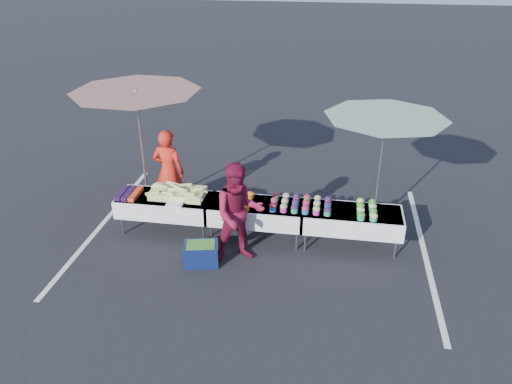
% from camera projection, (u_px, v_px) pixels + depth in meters
% --- Properties ---
extents(ground, '(80.00, 80.00, 0.00)m').
position_uv_depth(ground, '(256.00, 237.00, 9.80)').
color(ground, black).
extents(stripe_left, '(0.10, 5.00, 0.00)m').
position_uv_depth(stripe_left, '(103.00, 224.00, 10.26)').
color(stripe_left, silver).
rests_on(stripe_left, ground).
extents(stripe_right, '(0.10, 5.00, 0.00)m').
position_uv_depth(stripe_right, '(424.00, 252.00, 9.34)').
color(stripe_right, silver).
rests_on(stripe_right, ground).
extents(table_left, '(1.86, 0.81, 0.75)m').
position_uv_depth(table_left, '(166.00, 204.00, 9.79)').
color(table_left, white).
rests_on(table_left, ground).
extents(table_center, '(1.86, 0.81, 0.75)m').
position_uv_depth(table_center, '(256.00, 211.00, 9.53)').
color(table_center, white).
rests_on(table_center, ground).
extents(table_right, '(1.86, 0.81, 0.75)m').
position_uv_depth(table_right, '(351.00, 219.00, 9.27)').
color(table_right, white).
rests_on(table_right, ground).
extents(berry_punnets, '(0.40, 0.54, 0.08)m').
position_uv_depth(berry_punnets, '(129.00, 194.00, 9.74)').
color(berry_punnets, black).
rests_on(berry_punnets, table_left).
extents(corn_pile, '(1.16, 0.57, 0.26)m').
position_uv_depth(corn_pile, '(178.00, 192.00, 9.67)').
color(corn_pile, '#DCE274').
rests_on(corn_pile, table_left).
extents(plastic_bags, '(0.30, 0.25, 0.05)m').
position_uv_depth(plastic_bags, '(175.00, 204.00, 9.40)').
color(plastic_bags, white).
rests_on(plastic_bags, table_left).
extents(carrot_bowls, '(0.55, 0.69, 0.11)m').
position_uv_depth(carrot_bowls, '(238.00, 200.00, 9.47)').
color(carrot_bowls, '#C36915').
rests_on(carrot_bowls, table_center).
extents(potato_cups, '(1.14, 0.58, 0.16)m').
position_uv_depth(potato_cups, '(301.00, 203.00, 9.30)').
color(potato_cups, '#265CB4').
rests_on(potato_cups, table_right).
extents(bean_baskets, '(0.36, 0.68, 0.15)m').
position_uv_depth(bean_baskets, '(367.00, 209.00, 9.12)').
color(bean_baskets, '#238F59').
rests_on(bean_baskets, table_right).
extents(vendor, '(0.71, 0.50, 1.82)m').
position_uv_depth(vendor, '(169.00, 171.00, 10.37)').
color(vendor, red).
rests_on(vendor, ground).
extents(customer, '(1.11, 0.99, 1.88)m').
position_uv_depth(customer, '(239.00, 214.00, 8.74)').
color(customer, maroon).
rests_on(customer, ground).
extents(umbrella_left, '(3.30, 3.30, 2.63)m').
position_uv_depth(umbrella_left, '(137.00, 102.00, 9.77)').
color(umbrella_left, black).
rests_on(umbrella_left, ground).
extents(umbrella_right, '(2.60, 2.60, 2.36)m').
position_uv_depth(umbrella_right, '(385.00, 127.00, 9.20)').
color(umbrella_right, black).
rests_on(umbrella_right, ground).
extents(storage_bin, '(0.69, 0.56, 0.40)m').
position_uv_depth(storage_bin, '(201.00, 253.00, 8.94)').
color(storage_bin, '#0E1A46').
rests_on(storage_bin, ground).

